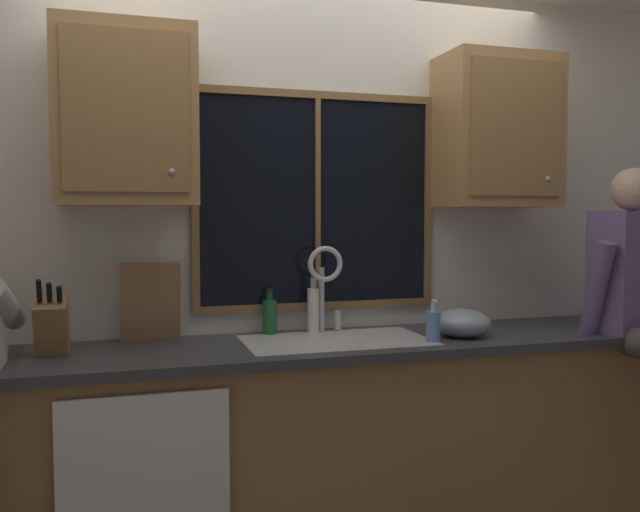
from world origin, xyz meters
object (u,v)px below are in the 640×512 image
(knife_block, at_px, (52,328))
(cutting_board, at_px, (151,302))
(soap_dispenser, at_px, (433,326))
(bottle_green_glass, at_px, (270,316))
(mixing_bowl, at_px, (462,323))
(bottle_tall_clear, at_px, (313,309))

(knife_block, xyz_separation_m, cutting_board, (0.38, 0.19, 0.06))
(soap_dispenser, bearing_deg, bottle_green_glass, 148.99)
(knife_block, height_order, soap_dispenser, knife_block)
(knife_block, xyz_separation_m, bottle_green_glass, (0.90, 0.20, -0.02))
(soap_dispenser, relative_size, bottle_green_glass, 0.88)
(mixing_bowl, xyz_separation_m, soap_dispenser, (-0.19, -0.09, 0.01))
(bottle_green_glass, bearing_deg, knife_block, -167.54)
(bottle_tall_clear, bearing_deg, cutting_board, 178.72)
(cutting_board, distance_m, bottle_tall_clear, 0.72)
(knife_block, bearing_deg, bottle_tall_clear, 8.83)
(mixing_bowl, relative_size, soap_dispenser, 1.41)
(mixing_bowl, height_order, bottle_green_glass, bottle_green_glass)
(soap_dispenser, bearing_deg, bottle_tall_clear, 140.91)
(mixing_bowl, height_order, soap_dispenser, soap_dispenser)
(bottle_tall_clear, bearing_deg, mixing_bowl, -23.19)
(bottle_green_glass, bearing_deg, soap_dispenser, -31.01)
(cutting_board, height_order, bottle_green_glass, cutting_board)
(cutting_board, bearing_deg, soap_dispenser, -17.65)
(knife_block, xyz_separation_m, bottle_tall_clear, (1.10, 0.17, 0.00))
(knife_block, bearing_deg, bottle_green_glass, 12.46)
(cutting_board, height_order, soap_dispenser, cutting_board)
(bottle_tall_clear, bearing_deg, bottle_green_glass, 171.90)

